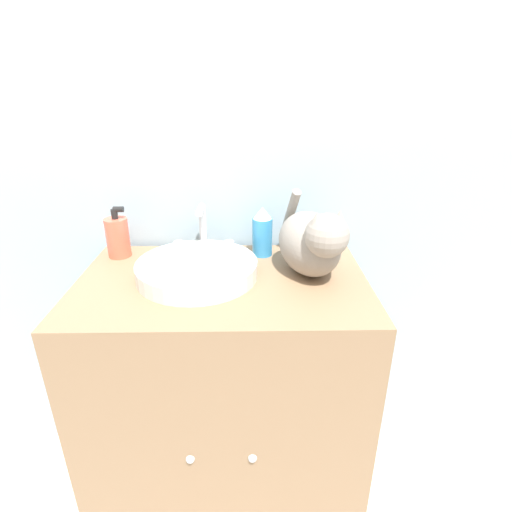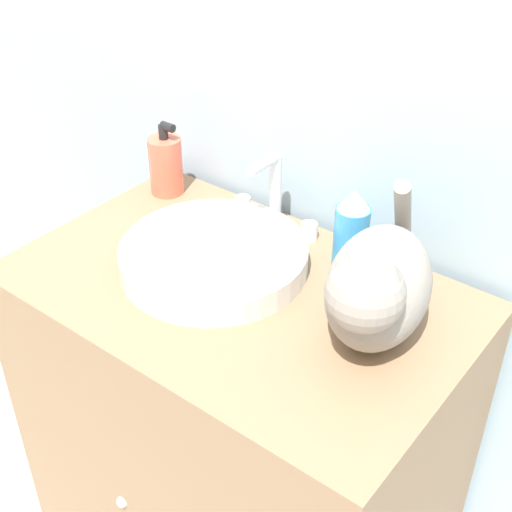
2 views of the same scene
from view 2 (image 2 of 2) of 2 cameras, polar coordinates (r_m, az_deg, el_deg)
The scene contains 7 objects.
wall_back at distance 1.30m, azimuth 7.01°, elevation 17.13°, with size 6.00×0.05×2.50m.
vanity_cabinet at distance 1.56m, azimuth -1.24°, elevation -15.51°, with size 0.82×0.53×0.88m.
sink_basin at distance 1.29m, azimuth -3.39°, elevation -0.11°, with size 0.34×0.34×0.05m.
faucet at distance 1.38m, azimuth 1.39°, elevation 4.78°, with size 0.20×0.09×0.16m.
cat at distance 1.10m, azimuth 9.63°, elevation -2.42°, with size 0.22×0.36×0.22m.
soap_bottle at distance 1.52m, azimuth -7.22°, elevation 7.28°, with size 0.07×0.07×0.16m.
spray_bottle at distance 1.28m, azimuth 7.65°, elevation 2.02°, with size 0.06×0.06×0.16m.
Camera 2 is at (0.64, -0.51, 1.64)m, focal length 50.00 mm.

